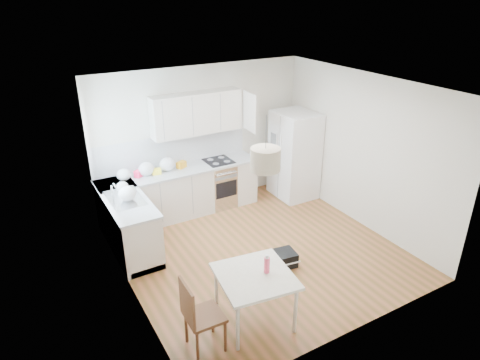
{
  "coord_description": "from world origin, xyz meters",
  "views": [
    {
      "loc": [
        -3.23,
        -4.97,
        3.97
      ],
      "look_at": [
        -0.13,
        0.4,
        1.15
      ],
      "focal_mm": 32.0,
      "sensor_mm": 36.0,
      "label": 1
    }
  ],
  "objects_px": {
    "dining_table": "(255,280)",
    "dining_chair": "(205,314)",
    "gym_bag": "(280,259)",
    "refrigerator": "(295,155)"
  },
  "relations": [
    {
      "from": "refrigerator",
      "to": "dining_chair",
      "type": "distance_m",
      "value": 4.44
    },
    {
      "from": "dining_chair",
      "to": "refrigerator",
      "type": "bearing_deg",
      "value": 41.94
    },
    {
      "from": "dining_table",
      "to": "gym_bag",
      "type": "relative_size",
      "value": 2.08
    },
    {
      "from": "dining_chair",
      "to": "gym_bag",
      "type": "relative_size",
      "value": 2.0
    },
    {
      "from": "refrigerator",
      "to": "dining_table",
      "type": "distance_m",
      "value": 3.83
    },
    {
      "from": "dining_chair",
      "to": "gym_bag",
      "type": "distance_m",
      "value": 1.97
    },
    {
      "from": "gym_bag",
      "to": "dining_table",
      "type": "bearing_deg",
      "value": -131.75
    },
    {
      "from": "dining_table",
      "to": "gym_bag",
      "type": "xyz_separation_m",
      "value": [
        0.97,
        0.82,
        -0.53
      ]
    },
    {
      "from": "dining_table",
      "to": "dining_chair",
      "type": "xyz_separation_m",
      "value": [
        -0.74,
        -0.09,
        -0.15
      ]
    },
    {
      "from": "dining_chair",
      "to": "gym_bag",
      "type": "height_order",
      "value": "dining_chair"
    }
  ]
}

